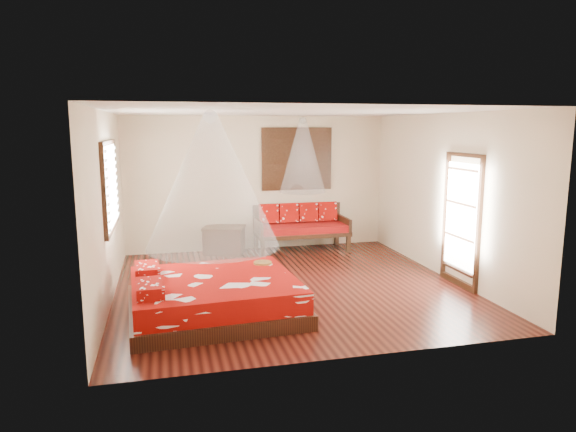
% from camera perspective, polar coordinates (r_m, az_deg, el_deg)
% --- Properties ---
extents(room, '(5.54, 5.54, 2.84)m').
position_cam_1_polar(room, '(8.17, 0.14, 1.66)').
color(room, black).
rests_on(room, ground).
extents(bed, '(2.42, 2.22, 0.65)m').
position_cam_1_polar(bed, '(7.27, -8.32, -8.78)').
color(bed, black).
rests_on(bed, floor).
extents(daybed, '(1.93, 0.86, 0.98)m').
position_cam_1_polar(daybed, '(10.80, 1.41, -1.06)').
color(daybed, black).
rests_on(daybed, floor).
extents(storage_chest, '(0.96, 0.82, 0.56)m').
position_cam_1_polar(storage_chest, '(10.62, -7.10, -2.65)').
color(storage_chest, black).
rests_on(storage_chest, floor).
extents(shutter_panel, '(1.52, 0.06, 1.32)m').
position_cam_1_polar(shutter_panel, '(10.95, 0.99, 6.36)').
color(shutter_panel, black).
rests_on(shutter_panel, wall_back).
extents(window_left, '(0.10, 1.74, 1.34)m').
position_cam_1_polar(window_left, '(8.14, -19.11, 3.21)').
color(window_left, black).
rests_on(window_left, wall_left).
extents(glazed_door, '(0.08, 1.02, 2.16)m').
position_cam_1_polar(glazed_door, '(8.74, 18.68, -0.52)').
color(glazed_door, black).
rests_on(glazed_door, floor).
extents(wine_tray, '(0.28, 0.28, 0.22)m').
position_cam_1_polar(wine_tray, '(7.88, -2.84, -4.89)').
color(wine_tray, brown).
rests_on(wine_tray, bed).
extents(mosquito_net_main, '(1.80, 1.80, 1.80)m').
position_cam_1_polar(mosquito_net_main, '(6.94, -8.45, 3.84)').
color(mosquito_net_main, white).
rests_on(mosquito_net_main, ceiling).
extents(mosquito_net_daybed, '(0.95, 0.95, 1.50)m').
position_cam_1_polar(mosquito_net_daybed, '(10.49, 1.64, 6.75)').
color(mosquito_net_daybed, white).
rests_on(mosquito_net_daybed, ceiling).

